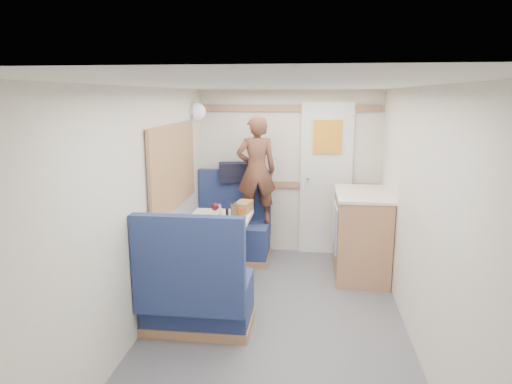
# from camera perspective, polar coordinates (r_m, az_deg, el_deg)

# --- Properties ---
(floor) EXTENTS (4.50, 4.50, 0.00)m
(floor) POSITION_cam_1_polar(r_m,az_deg,el_deg) (3.82, 2.14, -18.36)
(floor) COLOR #515156
(floor) RESTS_ON ground
(ceiling) EXTENTS (4.50, 4.50, 0.00)m
(ceiling) POSITION_cam_1_polar(r_m,az_deg,el_deg) (3.30, 2.42, 13.18)
(ceiling) COLOR silver
(ceiling) RESTS_ON wall_back
(wall_back) EXTENTS (2.20, 0.02, 2.00)m
(wall_back) POSITION_cam_1_polar(r_m,az_deg,el_deg) (5.62, 4.16, 2.44)
(wall_back) COLOR silver
(wall_back) RESTS_ON floor
(wall_left) EXTENTS (0.02, 4.50, 2.00)m
(wall_left) POSITION_cam_1_polar(r_m,az_deg,el_deg) (3.68, -15.08, -3.09)
(wall_left) COLOR silver
(wall_left) RESTS_ON floor
(wall_right) EXTENTS (0.02, 4.50, 2.00)m
(wall_right) POSITION_cam_1_polar(r_m,az_deg,el_deg) (3.52, 20.47, -4.13)
(wall_right) COLOR silver
(wall_right) RESTS_ON floor
(oak_trim_low) EXTENTS (2.15, 0.02, 0.08)m
(oak_trim_low) POSITION_cam_1_polar(r_m,az_deg,el_deg) (5.63, 4.13, 0.90)
(oak_trim_low) COLOR olive
(oak_trim_low) RESTS_ON wall_back
(oak_trim_high) EXTENTS (2.15, 0.02, 0.08)m
(oak_trim_high) POSITION_cam_1_polar(r_m,az_deg,el_deg) (5.53, 4.28, 10.40)
(oak_trim_high) COLOR olive
(oak_trim_high) RESTS_ON wall_back
(side_window) EXTENTS (0.04, 1.30, 0.72)m
(side_window) POSITION_cam_1_polar(r_m,az_deg,el_deg) (4.55, -10.35, 3.18)
(side_window) COLOR #96A28A
(side_window) RESTS_ON wall_left
(rear_door) EXTENTS (0.62, 0.12, 1.86)m
(rear_door) POSITION_cam_1_polar(r_m,az_deg,el_deg) (5.59, 8.75, 1.99)
(rear_door) COLOR white
(rear_door) RESTS_ON wall_back
(dinette_table) EXTENTS (0.62, 0.92, 0.72)m
(dinette_table) POSITION_cam_1_polar(r_m,az_deg,el_deg) (4.59, -4.88, -5.34)
(dinette_table) COLOR white
(dinette_table) RESTS_ON floor
(bench_far) EXTENTS (0.90, 0.59, 1.05)m
(bench_far) POSITION_cam_1_polar(r_m,az_deg,el_deg) (5.48, -2.98, -5.33)
(bench_far) COLOR navy
(bench_far) RESTS_ON floor
(bench_near) EXTENTS (0.90, 0.59, 1.05)m
(bench_near) POSITION_cam_1_polar(r_m,az_deg,el_deg) (3.90, -7.45, -12.83)
(bench_near) COLOR navy
(bench_near) RESTS_ON floor
(ledge) EXTENTS (0.90, 0.14, 0.04)m
(ledge) POSITION_cam_1_polar(r_m,az_deg,el_deg) (5.59, -2.60, 1.14)
(ledge) COLOR olive
(ledge) RESTS_ON bench_far
(dome_light) EXTENTS (0.20, 0.20, 0.20)m
(dome_light) POSITION_cam_1_polar(r_m,az_deg,el_deg) (5.30, -7.40, 9.94)
(dome_light) COLOR white
(dome_light) RESTS_ON wall_left
(galley_counter) EXTENTS (0.57, 0.92, 0.92)m
(galley_counter) POSITION_cam_1_polar(r_m,az_deg,el_deg) (5.09, 12.94, -5.06)
(galley_counter) COLOR olive
(galley_counter) RESTS_ON floor
(person) EXTENTS (0.52, 0.41, 1.26)m
(person) POSITION_cam_1_polar(r_m,az_deg,el_deg) (5.26, 0.05, 2.70)
(person) COLOR brown
(person) RESTS_ON bench_far
(duffel_bag) EXTENTS (0.52, 0.33, 0.23)m
(duffel_bag) POSITION_cam_1_polar(r_m,az_deg,el_deg) (5.55, -2.14, 2.50)
(duffel_bag) COLOR black
(duffel_bag) RESTS_ON ledge
(tray) EXTENTS (0.32, 0.37, 0.02)m
(tray) POSITION_cam_1_polar(r_m,az_deg,el_deg) (4.42, -4.44, -3.83)
(tray) COLOR white
(tray) RESTS_ON dinette_table
(orange_fruit) EXTENTS (0.07, 0.07, 0.07)m
(orange_fruit) POSITION_cam_1_polar(r_m,az_deg,el_deg) (4.31, -2.52, -3.58)
(orange_fruit) COLOR orange
(orange_fruit) RESTS_ON tray
(cheese_block) EXTENTS (0.11, 0.09, 0.03)m
(cheese_block) POSITION_cam_1_polar(r_m,az_deg,el_deg) (4.41, -4.75, -3.52)
(cheese_block) COLOR #ECDF88
(cheese_block) RESTS_ON tray
(wine_glass) EXTENTS (0.08, 0.08, 0.17)m
(wine_glass) POSITION_cam_1_polar(r_m,az_deg,el_deg) (4.52, -5.17, -1.97)
(wine_glass) COLOR white
(wine_glass) RESTS_ON dinette_table
(tumbler_left) EXTENTS (0.07, 0.07, 0.11)m
(tumbler_left) POSITION_cam_1_polar(r_m,az_deg,el_deg) (4.22, -7.94, -4.06)
(tumbler_left) COLOR white
(tumbler_left) RESTS_ON dinette_table
(tumbler_mid) EXTENTS (0.07, 0.07, 0.11)m
(tumbler_mid) POSITION_cam_1_polar(r_m,az_deg,el_deg) (4.72, -4.79, -2.19)
(tumbler_mid) COLOR white
(tumbler_mid) RESTS_ON dinette_table
(tumbler_right) EXTENTS (0.07, 0.07, 0.12)m
(tumbler_right) POSITION_cam_1_polar(r_m,az_deg,el_deg) (4.72, -2.75, -2.14)
(tumbler_right) COLOR white
(tumbler_right) RESTS_ON dinette_table
(beer_glass) EXTENTS (0.07, 0.07, 0.10)m
(beer_glass) POSITION_cam_1_polar(r_m,az_deg,el_deg) (4.59, -1.91, -2.64)
(beer_glass) COLOR brown
(beer_glass) RESTS_ON dinette_table
(pepper_grinder) EXTENTS (0.03, 0.03, 0.09)m
(pepper_grinder) POSITION_cam_1_polar(r_m,az_deg,el_deg) (4.67, -3.63, -2.53)
(pepper_grinder) COLOR black
(pepper_grinder) RESTS_ON dinette_table
(salt_grinder) EXTENTS (0.04, 0.04, 0.09)m
(salt_grinder) POSITION_cam_1_polar(r_m,az_deg,el_deg) (4.40, -4.96, -3.37)
(salt_grinder) COLOR silver
(salt_grinder) RESTS_ON dinette_table
(bread_loaf) EXTENTS (0.18, 0.29, 0.11)m
(bread_loaf) POSITION_cam_1_polar(r_m,az_deg,el_deg) (4.82, -1.58, -1.87)
(bread_loaf) COLOR brown
(bread_loaf) RESTS_ON dinette_table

